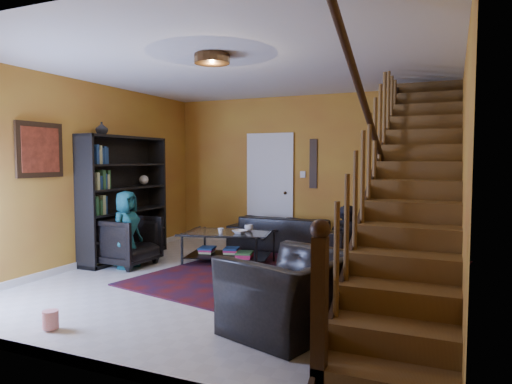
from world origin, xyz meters
TOP-DOWN VIEW (x-y plane):
  - floor at (0.00, 0.00)m, footprint 5.50×5.50m
  - room at (-1.33, 1.33)m, footprint 5.50×5.50m
  - staircase at (2.12, -0.00)m, footprint 0.95×5.02m
  - bookshelf at (-2.40, 0.60)m, footprint 0.35×1.80m
  - door at (-0.70, 2.73)m, footprint 0.82×0.05m
  - framed_picture at (-2.57, -0.90)m, footprint 0.04×0.74m
  - wall_hanging at (0.15, 2.73)m, footprint 0.14×0.03m
  - ceiling_fixture at (0.00, -0.80)m, footprint 0.40×0.40m
  - rug at (0.64, 0.84)m, footprint 4.37×4.77m
  - sofa at (-0.16, 2.30)m, footprint 2.13×0.84m
  - armchair_left at (-2.05, 0.19)m, footprint 0.84×0.82m
  - armchair_right at (1.15, -1.38)m, footprint 1.30×1.39m
  - person_adult_a at (0.83, 2.35)m, footprint 0.49×0.34m
  - person_adult_b at (0.85, 2.35)m, footprint 0.65×0.51m
  - person_child at (-1.95, 0.07)m, footprint 0.39×0.58m
  - coffee_table at (-0.68, 0.92)m, footprint 1.45×1.04m
  - cup_a at (-0.41, 1.11)m, footprint 0.14×0.14m
  - cup_b at (-0.71, 0.73)m, footprint 0.11×0.11m
  - bowl at (-0.45, 0.85)m, footprint 0.26×0.26m
  - vase at (-2.41, 0.10)m, footprint 0.18×0.18m
  - popcorn_bucket at (-0.96, -2.25)m, footprint 0.16×0.16m

SIDE VIEW (x-z plane):
  - floor at x=0.00m, z-range 0.00..0.00m
  - rug at x=0.64m, z-range 0.00..0.02m
  - room at x=-1.33m, z-range -2.70..2.80m
  - popcorn_bucket at x=-0.96m, z-range 0.02..0.19m
  - person_adult_a at x=0.83m, z-range -0.45..0.84m
  - person_adult_b at x=0.85m, z-range -0.45..0.85m
  - coffee_table at x=-0.68m, z-range 0.04..0.54m
  - sofa at x=-0.16m, z-range 0.00..0.62m
  - armchair_right at x=1.15m, z-range 0.00..0.74m
  - armchair_left at x=-2.05m, z-range 0.00..0.75m
  - bowl at x=-0.45m, z-range 0.50..0.55m
  - cup_b at x=-0.71m, z-range 0.50..0.58m
  - cup_a at x=-0.41m, z-range 0.50..0.61m
  - person_child at x=-1.95m, z-range 0.00..1.16m
  - bookshelf at x=-2.40m, z-range -0.04..1.96m
  - door at x=-0.70m, z-range 0.00..2.05m
  - staircase at x=2.12m, z-range -0.19..2.99m
  - wall_hanging at x=0.15m, z-range 1.10..2.00m
  - framed_picture at x=-2.57m, z-range 1.38..2.12m
  - vase at x=-2.41m, z-range 2.00..2.19m
  - ceiling_fixture at x=0.00m, z-range 2.69..2.79m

